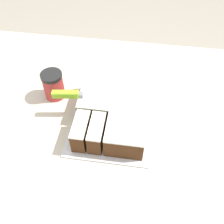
% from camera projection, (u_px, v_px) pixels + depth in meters
% --- Properties ---
extents(ground_plane, '(8.00, 8.00, 0.00)m').
position_uv_depth(ground_plane, '(116.00, 218.00, 1.64)').
color(ground_plane, '#9E9384').
extents(countertop, '(1.40, 1.10, 0.92)m').
position_uv_depth(countertop, '(117.00, 186.00, 1.29)').
color(countertop, beige).
rests_on(countertop, ground_plane).
extents(cake_board, '(0.29, 0.36, 0.01)m').
position_uv_depth(cake_board, '(112.00, 120.00, 0.97)').
color(cake_board, silver).
rests_on(cake_board, countertop).
extents(cake, '(0.24, 0.32, 0.08)m').
position_uv_depth(cake, '(113.00, 111.00, 0.94)').
color(cake, '#472814').
rests_on(cake, cake_board).
extents(knife, '(0.32, 0.07, 0.02)m').
position_uv_depth(knife, '(76.00, 95.00, 0.92)').
color(knife, silver).
rests_on(knife, cake).
extents(coffee_cup, '(0.08, 0.08, 0.11)m').
position_uv_depth(coffee_cup, '(53.00, 85.00, 1.01)').
color(coffee_cup, '#B23333').
rests_on(coffee_cup, countertop).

